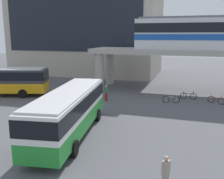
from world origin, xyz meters
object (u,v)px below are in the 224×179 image
object	(u,v)px
bus_main	(70,108)
pedestrian_by_bike_rack	(166,175)
bicycle_red	(216,100)
station_building	(87,29)
bicycle_black	(188,96)
pedestrian_near_building	(106,93)
bicycle_silver	(171,99)

from	to	relation	value
bus_main	pedestrian_by_bike_rack	world-z (taller)	bus_main
bicycle_red	station_building	bearing A→B (deg)	141.19
bicycle_black	pedestrian_near_building	xyz separation A→B (m)	(-8.44, -3.40, 0.44)
pedestrian_by_bike_rack	bicycle_red	bearing A→B (deg)	79.15
bicycle_red	pedestrian_by_bike_rack	world-z (taller)	pedestrian_by_bike_rack
bicycle_black	pedestrian_near_building	distance (m)	9.11
bicycle_silver	pedestrian_near_building	xyz separation A→B (m)	(-6.75, -1.19, 0.44)
bicycle_silver	pedestrian_by_bike_rack	size ratio (longest dim) A/B	1.03
station_building	pedestrian_by_bike_rack	xyz separation A→B (m)	(18.21, -34.63, -7.23)
station_building	bicycle_red	world-z (taller)	station_building
bicycle_red	pedestrian_near_building	bearing A→B (deg)	-168.22
bus_main	pedestrian_near_building	xyz separation A→B (m)	(-0.77, 10.17, -1.19)
bicycle_silver	pedestrian_near_building	bearing A→B (deg)	-169.97
station_building	bicycle_silver	size ratio (longest dim) A/B	14.51
station_building	bicycle_red	size ratio (longest dim) A/B	15.60
bicycle_black	pedestrian_by_bike_rack	xyz separation A→B (m)	(-0.54, -18.38, 0.46)
bus_main	bicycle_black	world-z (taller)	bus_main
station_building	pedestrian_by_bike_rack	distance (m)	39.79
bicycle_red	pedestrian_by_bike_rack	bearing A→B (deg)	-100.85
bicycle_silver	pedestrian_by_bike_rack	bearing A→B (deg)	-85.94
station_building	bicycle_red	bearing A→B (deg)	-38.81
pedestrian_near_building	pedestrian_by_bike_rack	distance (m)	16.93
station_building	pedestrian_near_building	xyz separation A→B (m)	(10.31, -19.66, -7.25)
bicycle_black	pedestrian_near_building	world-z (taller)	pedestrian_near_building
bicycle_red	bicycle_black	bearing A→B (deg)	159.11
pedestrian_near_building	bicycle_silver	bearing A→B (deg)	10.03
bicycle_black	station_building	bearing A→B (deg)	139.07
pedestrian_near_building	station_building	bearing A→B (deg)	117.67
bicycle_black	bus_main	bearing A→B (deg)	-119.46
bicycle_silver	bus_main	bearing A→B (deg)	-117.75
station_building	bicycle_silver	xyz separation A→B (m)	(17.06, -18.46, -7.69)
bus_main	bicycle_silver	world-z (taller)	bus_main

